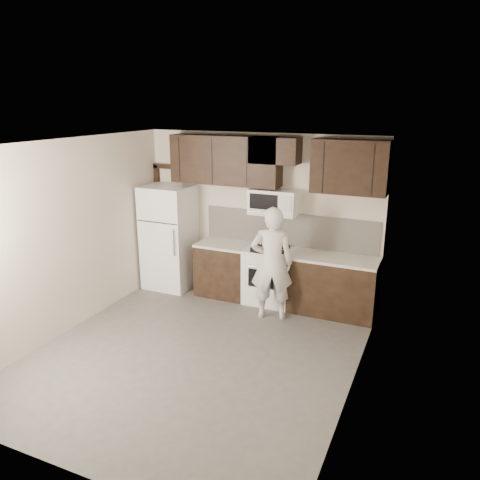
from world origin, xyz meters
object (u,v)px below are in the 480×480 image
Objects in this scene: refrigerator at (169,237)px; person at (272,264)px; microwave at (274,202)px; stove at (270,275)px.

refrigerator is 1.04× the size of person.
microwave is 2.00m from refrigerator.
person is at bearing -67.50° from stove.
stove is 0.52× the size of refrigerator.
microwave reaches higher than stove.
refrigerator is at bearing -178.49° from stove.
refrigerator reaches higher than person.
person is at bearing -71.28° from microwave.
person is (0.22, -0.53, 0.40)m from stove.
refrigerator is (-1.85, -0.17, -0.75)m from microwave.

